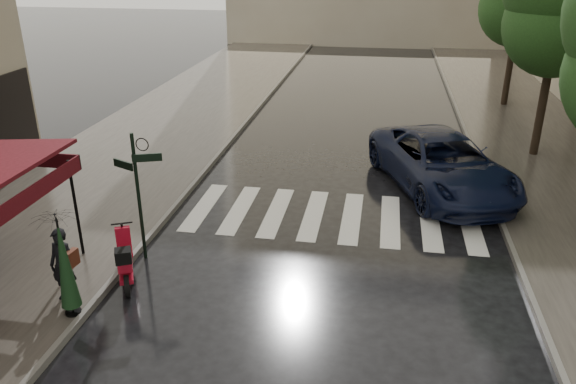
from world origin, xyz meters
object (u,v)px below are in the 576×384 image
(pedestrian_with_umbrella, at_px, (57,229))
(scooter, at_px, (125,261))
(parasol_back, at_px, (65,264))
(parked_car, at_px, (442,163))

(pedestrian_with_umbrella, xyz_separation_m, scooter, (0.84, 0.97, -1.19))
(pedestrian_with_umbrella, relative_size, parasol_back, 1.16)
(scooter, xyz_separation_m, parasol_back, (-0.49, -1.42, 0.70))
(pedestrian_with_umbrella, height_order, scooter, pedestrian_with_umbrella)
(parked_car, height_order, parasol_back, parasol_back)
(pedestrian_with_umbrella, distance_m, scooter, 1.75)
(parked_car, relative_size, parasol_back, 2.94)
(pedestrian_with_umbrella, relative_size, scooter, 1.48)
(scooter, height_order, parasol_back, parasol_back)
(pedestrian_with_umbrella, bearing_deg, scooter, 56.04)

